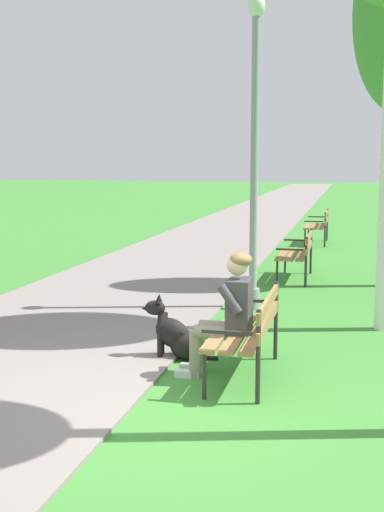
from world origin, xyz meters
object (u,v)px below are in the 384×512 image
at_px(park_bench_near, 249,327).
at_px(park_bench_mid, 298,251).
at_px(park_bench_far, 319,224).
at_px(lamp_post_near, 254,151).
at_px(dog_black, 177,336).
at_px(person_seated_on_near_bench, 228,310).

height_order(park_bench_near, park_bench_mid, same).
xyz_separation_m(park_bench_far, lamp_post_near, (-0.54, -7.93, 1.74)).
xyz_separation_m(park_bench_near, dog_black, (-0.85, 0.44, -0.25)).
relative_size(park_bench_near, park_bench_mid, 1.00).
relative_size(park_bench_far, lamp_post_near, 0.34).
distance_m(park_bench_far, dog_black, 10.62).
xyz_separation_m(park_bench_mid, lamp_post_near, (-0.44, -2.56, 1.74)).
bearing_deg(dog_black, park_bench_far, 84.75).
height_order(person_seated_on_near_bench, lamp_post_near, lamp_post_near).
xyz_separation_m(person_seated_on_near_bench, dog_black, (-0.64, 0.47, -0.42)).
distance_m(park_bench_near, dog_black, 0.99).
xyz_separation_m(park_bench_far, person_seated_on_near_bench, (-0.33, -11.04, 0.17)).
height_order(park_bench_mid, lamp_post_near, lamp_post_near).
relative_size(park_bench_mid, dog_black, 1.80).
relative_size(park_bench_mid, park_bench_far, 1.00).
xyz_separation_m(park_bench_mid, park_bench_far, (0.10, 5.36, 0.00)).
height_order(park_bench_mid, dog_black, park_bench_mid).
height_order(park_bench_mid, person_seated_on_near_bench, person_seated_on_near_bench).
bearing_deg(person_seated_on_near_bench, lamp_post_near, 93.88).
xyz_separation_m(person_seated_on_near_bench, lamp_post_near, (-0.21, 3.11, 1.57)).
height_order(park_bench_far, dog_black, park_bench_far).
distance_m(dog_black, lamp_post_near, 3.34).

